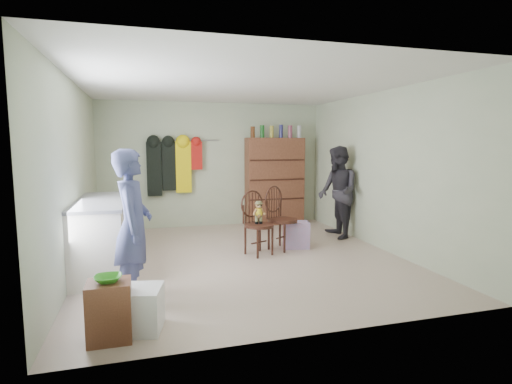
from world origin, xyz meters
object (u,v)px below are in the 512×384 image
object	(u,v)px
counter	(102,235)
chair_far	(279,215)
chair_front	(257,219)
dresser	(275,181)

from	to	relation	value
counter	chair_far	world-z (taller)	chair_far
chair_front	chair_far	world-z (taller)	chair_far
chair_front	dresser	bearing A→B (deg)	42.07
chair_front	chair_far	size ratio (longest dim) A/B	0.96
counter	chair_far	distance (m)	2.66
dresser	chair_front	bearing A→B (deg)	-114.96
chair_front	counter	bearing A→B (deg)	160.89
chair_front	dresser	xyz separation A→B (m)	(1.00, 2.15, 0.37)
counter	chair_front	world-z (taller)	chair_front
counter	chair_front	bearing A→B (deg)	3.86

